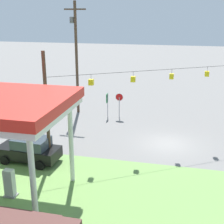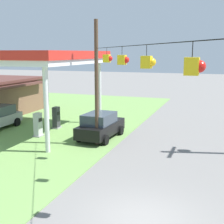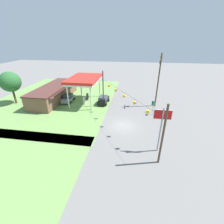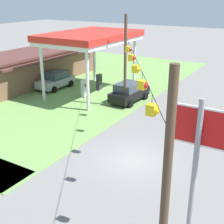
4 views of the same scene
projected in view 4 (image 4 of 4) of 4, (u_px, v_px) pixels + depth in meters
The scene contains 10 objects.
ground_plane at pixel (133, 160), 18.52m from camera, with size 160.00×160.00×0.00m, color slate.
grass_verge_station_corner at pixel (44, 78), 36.42m from camera, with size 36.00×28.00×0.04m, color #6B934C.
gas_station_canopy at pixel (91, 38), 28.95m from camera, with size 9.67×6.36×5.94m.
gas_station_store at pixel (35, 66), 34.68m from camera, with size 16.10×6.12×3.40m.
fuel_pump_near at pixel (84, 89), 29.56m from camera, with size 0.71×0.56×1.70m.
fuel_pump_far at pixel (99, 83), 31.61m from camera, with size 0.71×0.56×1.70m.
car_at_pumps_front at pixel (129, 92), 28.21m from camera, with size 4.45×2.29×1.82m.
car_at_pumps_rear at pixel (56, 80), 32.35m from camera, with size 4.32×2.12×1.78m.
stop_sign_overhead at pixel (197, 152), 9.88m from camera, with size 0.22×2.19×6.35m.
signal_span_gantry at pixel (135, 90), 16.98m from camera, with size 16.12×10.24×7.78m.
Camera 4 is at (-14.59, -7.38, 9.24)m, focal length 50.00 mm.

